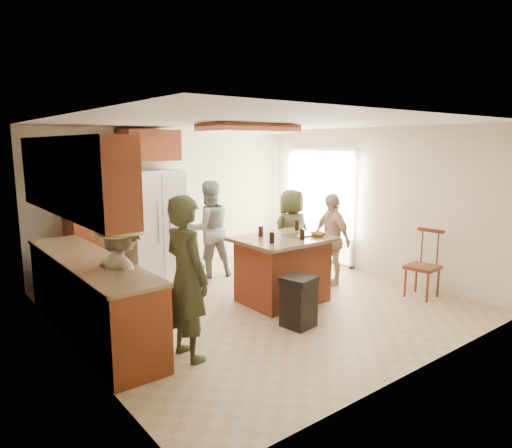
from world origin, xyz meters
TOP-DOWN VIEW (x-y plane):
  - room_shell at (4.37, 1.64)m, footprint 8.00×5.20m
  - person_front_left at (-1.60, -0.85)m, footprint 0.49×0.65m
  - person_behind_left at (0.18, 1.56)m, footprint 0.88×0.65m
  - person_behind_right at (1.23, 0.65)m, footprint 0.76×0.52m
  - person_side_right at (1.51, 0.03)m, footprint 0.58×0.92m
  - person_counter at (-2.01, -0.16)m, footprint 0.75×1.04m
  - left_cabinetry at (-2.24, 0.40)m, footprint 0.64×3.00m
  - back_wall_units at (-1.33, 2.20)m, footprint 1.80×0.60m
  - refrigerator at (-0.55, 2.12)m, footprint 0.90×0.76m
  - kitchen_island at (0.34, -0.14)m, footprint 1.28×1.03m
  - island_items at (0.56, -0.24)m, footprint 0.97×0.67m
  - trash_bin at (-0.12, -0.96)m, footprint 0.43×0.43m
  - spindle_chair at (2.09, -1.26)m, footprint 0.46×0.46m

SIDE VIEW (x-z plane):
  - trash_bin at x=-0.12m, z-range 0.00..0.63m
  - spindle_chair at x=2.09m, z-range -0.04..0.95m
  - kitchen_island at x=0.34m, z-range 0.01..0.94m
  - person_side_right at x=1.51m, z-range 0.00..1.46m
  - person_counter at x=-2.01m, z-range 0.00..1.47m
  - person_behind_right at x=1.23m, z-range 0.00..1.50m
  - person_behind_left at x=0.18m, z-range 0.00..1.63m
  - person_front_left at x=-1.60m, z-range 0.00..1.72m
  - room_shell at x=4.37m, z-range -1.63..3.37m
  - refrigerator at x=-0.55m, z-range 0.00..1.80m
  - left_cabinetry at x=-2.24m, z-range -0.19..2.11m
  - island_items at x=0.56m, z-range 0.90..1.05m
  - back_wall_units at x=-1.33m, z-range 0.15..2.60m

